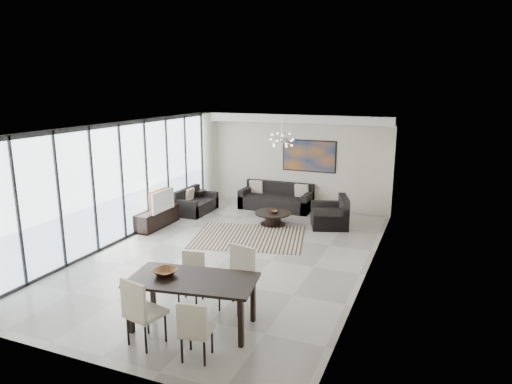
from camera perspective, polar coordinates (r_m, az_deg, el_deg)
The scene contains 20 objects.
room_shell at distance 9.86m, azimuth -0.69°, elevation -0.30°, with size 6.00×9.00×2.90m.
window_wall at distance 11.54m, azimuth -16.05°, elevation 1.27°, with size 0.37×8.95×2.90m.
soffit at distance 13.82m, azimuth 4.56°, elevation 9.12°, with size 5.98×0.40×0.26m, color white.
painting at distance 13.96m, azimuth 6.65°, elevation 4.49°, with size 1.68×0.04×0.98m, color #B36218.
chandelier at distance 12.06m, azimuth 3.25°, elevation 6.53°, with size 0.66×0.66×0.71m.
rug at distance 11.59m, azimuth -0.82°, elevation -5.65°, with size 2.73×2.10×0.01m, color black.
coffee_table at distance 12.57m, azimuth 2.12°, elevation -3.22°, with size 1.00×1.00×0.35m.
bowl_coffee at distance 12.45m, azimuth 2.23°, elevation -2.49°, with size 0.22×0.22×0.07m, color brown.
sofa_main at distance 14.13m, azimuth 2.57°, elevation -1.04°, with size 2.20×0.90×0.80m.
loveseat at distance 13.87m, azimuth -7.66°, elevation -1.54°, with size 0.80×1.43×0.71m.
armchair at distance 12.53m, azimuth 9.35°, elevation -3.02°, with size 1.21×1.25×0.84m.
side_table at distance 14.30m, azimuth -7.09°, elevation -0.50°, with size 0.41×0.41×0.57m.
tv_console at distance 12.64m, azimuth -12.25°, elevation -3.21°, with size 0.44×1.55×0.48m, color black.
television at distance 12.36m, azimuth -11.92°, elevation -1.05°, with size 0.98×0.13×0.56m, color gray.
dining_table at distance 7.33m, azimuth -7.92°, elevation -11.28°, with size 2.11×1.29×0.82m.
dining_chair_sw at distance 7.02m, azimuth -14.30°, elevation -13.89°, with size 0.59×0.59×1.07m.
dining_chair_se at distance 6.58m, azimuth -7.71°, elevation -16.43°, with size 0.48×0.48×0.91m.
dining_chair_nw at distance 8.26m, azimuth -8.02°, elevation -10.07°, with size 0.47×0.47×0.90m.
dining_chair_ne at distance 7.92m, azimuth -2.17°, elevation -10.10°, with size 0.59×0.59×1.09m.
bowl_dining at distance 7.49m, azimuth -11.31°, elevation -9.78°, with size 0.37×0.37×0.09m, color brown.
Camera 1 is at (4.20, -8.83, 3.78)m, focal length 32.00 mm.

